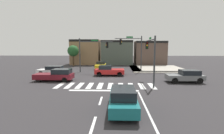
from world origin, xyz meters
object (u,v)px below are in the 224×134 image
car_red (109,71)px  roadside_tree (73,51)px  traffic_signal_northeast (132,47)px  car_maroon (56,75)px  traffic_signal_southeast (151,51)px  car_white (54,70)px  car_yellow (101,65)px  traffic_signal_northwest (92,49)px  car_gray (186,76)px  car_teal (123,99)px

car_red → roadside_tree: (-8.52, 12.02, 2.60)m
traffic_signal_northeast → car_maroon: 13.43m
car_red → car_maroon: bearing=-147.2°
roadside_tree → traffic_signal_southeast: bearing=-51.4°
traffic_signal_northeast → car_white: 13.21m
roadside_tree → car_maroon: bearing=-82.3°
car_yellow → car_maroon: bearing=-19.3°
car_white → traffic_signal_southeast: bearing=-21.1°
traffic_signal_northwest → car_gray: 14.87m
traffic_signal_southeast → car_white: 14.73m
traffic_signal_northeast → car_yellow: traffic_signal_northeast is taller
traffic_signal_southeast → car_white: size_ratio=1.23×
traffic_signal_northeast → car_yellow: (-5.83, 4.30, -3.49)m
car_maroon → car_white: car_maroon is taller
car_maroon → car_teal: (8.01, -9.31, 0.03)m
car_red → traffic_signal_northwest: bearing=132.3°
traffic_signal_southeast → car_teal: (-3.43, -8.39, -3.00)m
car_white → car_yellow: car_white is taller
roadside_tree → car_yellow: bearing=-29.9°
car_maroon → traffic_signal_southeast: bearing=175.4°
traffic_signal_southeast → traffic_signal_northwest: traffic_signal_northwest is taller
traffic_signal_northwest → car_yellow: 6.06m
traffic_signal_northwest → car_yellow: size_ratio=1.26×
car_gray → roadside_tree: size_ratio=0.91×
car_gray → car_maroon: bearing=-1.0°
car_red → car_gray: 10.46m
traffic_signal_northwest → car_teal: bearing=-74.6°
traffic_signal_northwest → roadside_tree: traffic_signal_northwest is taller
car_red → car_white: size_ratio=0.96×
car_maroon → car_teal: 12.28m
car_red → roadside_tree: bearing=125.3°
traffic_signal_southeast → car_teal: 9.55m
roadside_tree → traffic_signal_northeast: bearing=-33.1°
traffic_signal_southeast → car_red: (-5.10, 5.02, -3.03)m
traffic_signal_northwest → car_maroon: bearing=-115.2°
car_yellow → roadside_tree: roadside_tree is taller
traffic_signal_southeast → traffic_signal_northwest: (-8.01, 8.22, 0.10)m
car_white → car_yellow: bearing=52.0°
car_maroon → car_teal: size_ratio=1.04×
car_maroon → car_yellow: (4.33, 12.37, -0.05)m
car_red → roadside_tree: roadside_tree is taller
car_red → car_maroon: 7.55m
traffic_signal_southeast → car_yellow: traffic_signal_southeast is taller
car_gray → car_teal: size_ratio=0.94×
traffic_signal_northwest → car_gray: (12.42, -7.57, -3.11)m
traffic_signal_northeast → car_yellow: bearing=-36.4°
car_yellow → car_white: bearing=-38.0°
traffic_signal_southeast → car_gray: traffic_signal_southeast is taller
car_teal → car_maroon: bearing=40.7°
traffic_signal_northwest → traffic_signal_northeast: size_ratio=0.93×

